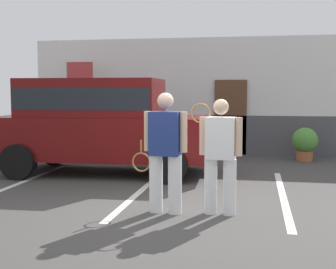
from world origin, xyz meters
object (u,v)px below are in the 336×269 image
object	(u,v)px
tennis_player_man	(165,151)
tennis_player_woman	(220,154)
potted_plant_by_porch	(305,142)
parked_suv	(100,121)
flag_pole	(74,89)

from	to	relation	value
tennis_player_man	tennis_player_woman	distance (m)	0.80
tennis_player_woman	potted_plant_by_porch	bearing A→B (deg)	-102.26
parked_suv	tennis_player_man	bearing A→B (deg)	-58.27
parked_suv	tennis_player_woman	size ratio (longest dim) A/B	2.79
tennis_player_woman	tennis_player_man	bearing A→B (deg)	10.85
tennis_player_woman	parked_suv	bearing A→B (deg)	-40.81
tennis_player_man	potted_plant_by_porch	size ratio (longest dim) A/B	2.06
flag_pole	parked_suv	bearing A→B (deg)	-58.50
tennis_player_man	tennis_player_woman	xyz separation A→B (m)	(0.80, 0.08, -0.04)
parked_suv	tennis_player_woman	bearing A→B (deg)	-48.29
tennis_player_man	flag_pole	distance (m)	7.07
tennis_player_man	tennis_player_woman	world-z (taller)	tennis_player_man
tennis_player_man	flag_pole	xyz separation A→B (m)	(-3.80, 5.89, 0.94)
potted_plant_by_porch	flag_pole	size ratio (longest dim) A/B	0.32
tennis_player_woman	potted_plant_by_porch	xyz separation A→B (m)	(1.75, 5.59, -0.40)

